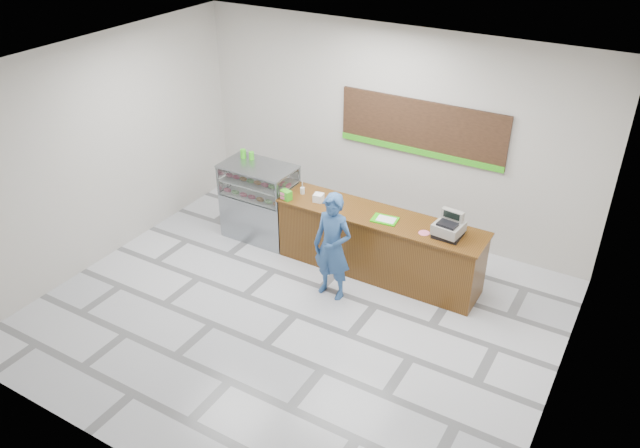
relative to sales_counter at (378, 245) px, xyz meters
The scene contains 16 objects.
floor 1.72m from the sales_counter, 109.54° to the right, with size 7.00×7.00×0.00m, color silver.
back_wall 1.98m from the sales_counter, 110.77° to the left, with size 7.00×7.00×0.00m, color beige.
ceiling 3.41m from the sales_counter, 109.54° to the right, with size 7.00×7.00×0.00m, color silver.
sales_counter is the anchor object (origin of this frame).
display_case 2.23m from the sales_counter, behind, with size 1.22×0.72×1.33m.
menu_board 2.00m from the sales_counter, 90.00° to the left, with size 2.80×0.06×0.90m.
cash_register 1.26m from the sales_counter, ahead, with size 0.42×0.43×0.36m.
card_terminal 1.09m from the sales_counter, ahead, with size 0.08×0.16×0.04m, color black.
serving_tray 0.54m from the sales_counter, 35.01° to the right, with size 0.40×0.31×0.02m.
napkin_box 1.18m from the sales_counter, behind, with size 0.15×0.15×0.12m, color white.
straw_cup 1.49m from the sales_counter, behind, with size 0.07×0.07×0.11m, color silver.
promo_box 1.63m from the sales_counter, 169.80° to the right, with size 0.17×0.11×0.15m, color green.
donut_decal 0.93m from the sales_counter, 10.03° to the right, with size 0.16×0.16×0.00m, color #EA6487.
green_cup_left 2.76m from the sales_counter, behind, with size 0.10×0.10×0.15m, color green.
green_cup_right 2.61m from the sales_counter, behind, with size 0.09×0.09×0.13m, color green.
customer 0.96m from the sales_counter, 112.14° to the right, with size 0.61×0.40×1.66m, color #2C5288.
Camera 1 is at (3.88, -5.90, 5.63)m, focal length 35.00 mm.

